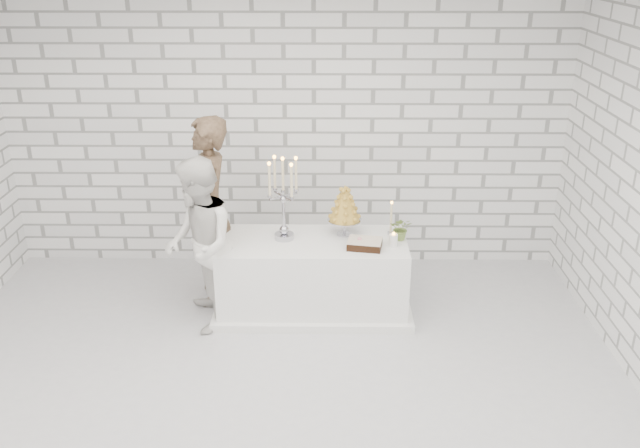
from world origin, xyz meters
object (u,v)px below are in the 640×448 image
Objects in this scene: croquembouche at (345,210)px; groom at (209,211)px; cake_table at (313,276)px; candelabra at (283,199)px; bride at (199,246)px.

groom is at bearing 175.69° from croquembouche.
candelabra reaches higher than cake_table.
bride reaches higher than cake_table.
cake_table is 0.83m from candelabra.
croquembouche is (0.58, 0.10, -0.15)m from candelabra.
croquembouche is at bearing 25.97° from cake_table.
candelabra is 1.59× the size of croquembouche.
bride is 1.42m from croquembouche.
bride reaches higher than croquembouche.
cake_table is 0.72m from croquembouche.
groom is at bearing 166.33° from cake_table.
bride is 3.19× the size of croquembouche.
groom reaches higher than bride.
bride is at bearing -156.59° from candelabra.
groom is 1.15× the size of bride.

